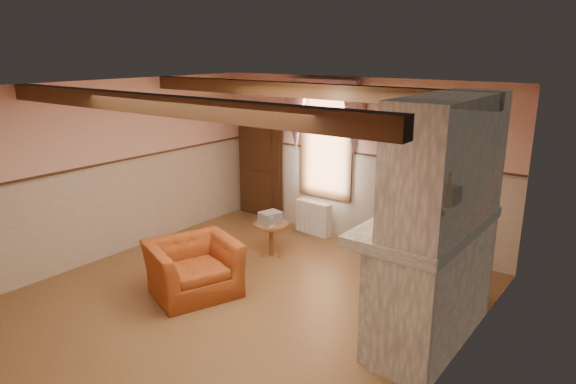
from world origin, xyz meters
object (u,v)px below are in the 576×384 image
Objects in this scene: radiator at (314,218)px; side_table at (271,239)px; armchair at (193,268)px; mantel_clock at (453,195)px; bowl at (428,216)px; oil_lamp at (448,195)px.

side_table is at bearing -83.70° from radiator.
armchair is at bearing -90.44° from side_table.
side_table is at bearing 179.24° from mantel_clock.
side_table is 1.61× the size of bowl.
bowl is (2.89, -0.82, 1.19)m from side_table.
armchair is 3.22m from bowl.
radiator is at bearing 91.27° from side_table.
armchair reaches higher than side_table.
armchair is at bearing -152.98° from oil_lamp.
armchair is 3.47m from oil_lamp.
mantel_clock is 0.86× the size of oil_lamp.
radiator is (-0.01, 2.94, -0.07)m from armchair.
oil_lamp reaches higher than bowl.
bowl reaches higher than side_table.
side_table is 2.02× the size of oil_lamp.
radiator is 1.99× the size of bowl.
radiator is 3.50m from oil_lamp.
bowl is at bearing -90.00° from oil_lamp.
radiator is 2.50× the size of oil_lamp.
side_table is at bearing 175.95° from oil_lamp.
armchair is at bearing -163.37° from bowl.
mantel_clock is at bearing -39.07° from armchair.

